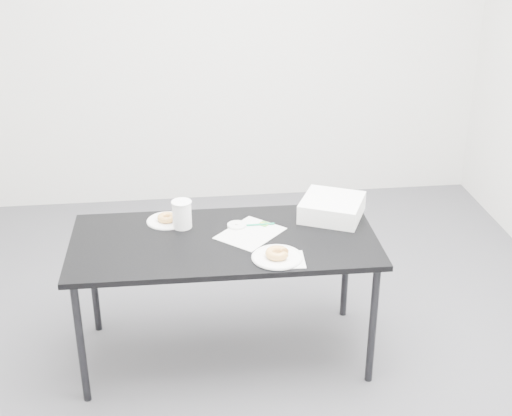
{
  "coord_description": "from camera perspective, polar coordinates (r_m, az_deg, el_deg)",
  "views": [
    {
      "loc": [
        -0.29,
        -3.09,
        2.3
      ],
      "look_at": [
        0.08,
        0.02,
        0.82
      ],
      "focal_mm": 50.0,
      "sensor_mm": 36.0,
      "label": 1
    }
  ],
  "objects": [
    {
      "name": "logo_patch",
      "position": [
        3.62,
        0.65,
        -1.28
      ],
      "size": [
        0.07,
        0.07,
        0.0
      ],
      "primitive_type": "cube",
      "rotation": [
        0.0,
        0.0,
        -0.74
      ],
      "color": "green",
      "rests_on": "scorecard"
    },
    {
      "name": "donut_far",
      "position": [
        3.67,
        -7.15,
        -0.76
      ],
      "size": [
        0.12,
        0.12,
        0.03
      ],
      "primitive_type": "torus",
      "rotation": [
        0.0,
        0.0,
        -0.34
      ],
      "color": "#D38942",
      "rests_on": "plate_far"
    },
    {
      "name": "plate_near",
      "position": [
        3.31,
        1.71,
        -3.96
      ],
      "size": [
        0.24,
        0.24,
        0.01
      ],
      "primitive_type": "cylinder",
      "color": "white",
      "rests_on": "napkin"
    },
    {
      "name": "plate_far",
      "position": [
        3.68,
        -7.13,
        -1.03
      ],
      "size": [
        0.21,
        0.21,
        0.01
      ],
      "primitive_type": "cylinder",
      "color": "white",
      "rests_on": "table"
    },
    {
      "name": "napkin",
      "position": [
        3.3,
        2.45,
        -4.16
      ],
      "size": [
        0.17,
        0.17,
        0.0
      ],
      "primitive_type": "cube",
      "rotation": [
        0.0,
        0.0,
        -0.06
      ],
      "color": "white",
      "rests_on": "table"
    },
    {
      "name": "bakery_box",
      "position": [
        3.7,
        6.1,
        0.03
      ],
      "size": [
        0.4,
        0.4,
        0.1
      ],
      "primitive_type": "cube",
      "rotation": [
        0.0,
        0.0,
        -0.44
      ],
      "color": "white",
      "rests_on": "table"
    },
    {
      "name": "coffee_cup",
      "position": [
        3.58,
        -5.94,
        -0.5
      ],
      "size": [
        0.09,
        0.09,
        0.14
      ],
      "primitive_type": "cylinder",
      "color": "white",
      "rests_on": "table"
    },
    {
      "name": "donut_near",
      "position": [
        3.3,
        1.71,
        -3.63
      ],
      "size": [
        0.13,
        0.13,
        0.04
      ],
      "primitive_type": "torus",
      "rotation": [
        0.0,
        0.0,
        -0.2
      ],
      "color": "#D38942",
      "rests_on": "plate_near"
    },
    {
      "name": "scorecard",
      "position": [
        3.53,
        -0.47,
        -2.03
      ],
      "size": [
        0.38,
        0.39,
        0.0
      ],
      "primitive_type": "cube",
      "rotation": [
        0.0,
        0.0,
        -0.74
      ],
      "color": "white",
      "rests_on": "table"
    },
    {
      "name": "cup_lid",
      "position": [
        3.6,
        -1.55,
        -1.4
      ],
      "size": [
        0.1,
        0.1,
        0.01
      ],
      "primitive_type": "cylinder",
      "color": "silver",
      "rests_on": "table"
    },
    {
      "name": "table",
      "position": [
        3.51,
        -2.56,
        -3.23
      ],
      "size": [
        1.5,
        0.72,
        0.68
      ],
      "rotation": [
        0.0,
        0.0,
        -0.01
      ],
      "color": "black",
      "rests_on": "floor"
    },
    {
      "name": "wall_back",
      "position": [
        5.19,
        -3.6,
        14.66
      ],
      "size": [
        4.0,
        0.02,
        2.7
      ],
      "primitive_type": "cube",
      "color": "silver",
      "rests_on": "floor"
    },
    {
      "name": "floor",
      "position": [
        3.86,
        -1.19,
        -11.3
      ],
      "size": [
        4.0,
        4.0,
        0.0
      ],
      "primitive_type": "plane",
      "color": "#46464A",
      "rests_on": "ground"
    },
    {
      "name": "pen",
      "position": [
        3.6,
        0.36,
        -1.32
      ],
      "size": [
        0.14,
        0.01,
        0.01
      ],
      "primitive_type": "cylinder",
      "rotation": [
        0.0,
        1.57,
        0.01
      ],
      "color": "#0D9866",
      "rests_on": "scorecard"
    }
  ]
}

